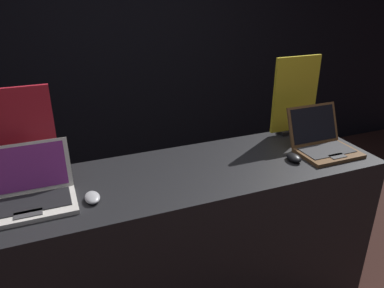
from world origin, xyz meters
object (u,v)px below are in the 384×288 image
(laptop_front, at_px, (27,192))
(mouse_front, at_px, (92,197))
(mouse_back, at_px, (294,158))
(laptop_back, at_px, (322,141))
(promo_stand_front, at_px, (20,138))
(promo_stand_back, at_px, (295,98))

(laptop_front, xyz_separation_m, mouse_front, (0.26, -0.09, -0.04))
(laptop_front, xyz_separation_m, mouse_back, (1.34, -0.09, -0.04))
(laptop_back, bearing_deg, promo_stand_front, 170.76)
(promo_stand_front, xyz_separation_m, promo_stand_back, (1.57, 0.04, 0.01))
(mouse_front, bearing_deg, laptop_back, 2.17)
(laptop_front, height_order, laptop_back, laptop_front)
(promo_stand_front, bearing_deg, laptop_back, -9.24)
(promo_stand_front, relative_size, promo_stand_back, 0.96)
(laptop_front, bearing_deg, laptop_back, -1.31)
(mouse_front, xyz_separation_m, promo_stand_back, (1.30, 0.34, 0.22))
(promo_stand_front, xyz_separation_m, laptop_back, (1.57, -0.25, -0.17))
(laptop_front, relative_size, mouse_back, 3.82)
(laptop_front, height_order, promo_stand_back, promo_stand_back)
(promo_stand_front, distance_m, promo_stand_back, 1.57)
(mouse_front, height_order, laptop_back, laptop_back)
(promo_stand_back, bearing_deg, laptop_front, -170.73)
(mouse_front, relative_size, promo_stand_back, 0.22)
(laptop_back, xyz_separation_m, promo_stand_back, (0.00, 0.29, 0.18))
(mouse_front, bearing_deg, mouse_back, -0.13)
(mouse_front, height_order, promo_stand_back, promo_stand_back)
(laptop_front, bearing_deg, promo_stand_front, 90.00)
(promo_stand_back, bearing_deg, laptop_back, -90.00)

